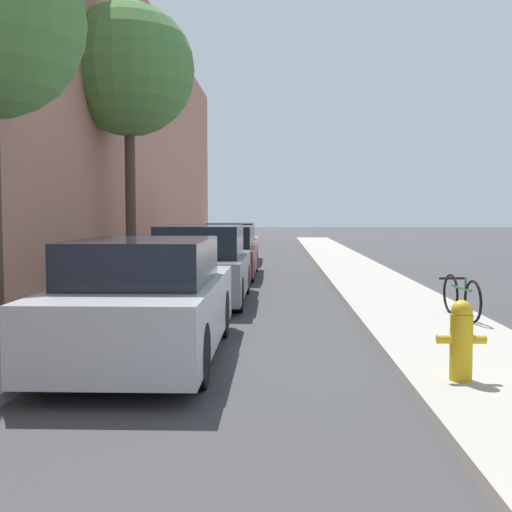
{
  "coord_description": "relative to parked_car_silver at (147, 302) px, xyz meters",
  "views": [
    {
      "loc": [
        0.6,
        0.41,
        1.77
      ],
      "look_at": [
        0.25,
        11.03,
        1.04
      ],
      "focal_mm": 44.79,
      "sensor_mm": 36.0,
      "label": 1
    }
  ],
  "objects": [
    {
      "name": "ground_plane",
      "position": [
        0.97,
        8.03,
        -0.69
      ],
      "size": [
        120.0,
        120.0,
        0.0
      ],
      "primitive_type": "plane",
      "color": "#3D3D3F"
    },
    {
      "name": "parked_car_grey",
      "position": [
        0.1,
        4.84,
        0.01
      ],
      "size": [
        1.74,
        4.11,
        1.51
      ],
      "color": "black",
      "rests_on": "ground"
    },
    {
      "name": "parked_car_maroon",
      "position": [
        0.09,
        9.75,
        -0.04
      ],
      "size": [
        1.82,
        4.51,
        1.39
      ],
      "color": "black",
      "rests_on": "ground"
    },
    {
      "name": "bicycle",
      "position": [
        4.44,
        2.4,
        -0.24
      ],
      "size": [
        0.44,
        1.57,
        0.64
      ],
      "rotation": [
        0.0,
        0.0,
        0.08
      ],
      "color": "black",
      "rests_on": "sidewalk_right"
    },
    {
      "name": "parked_car_champagne",
      "position": [
        -0.04,
        14.95,
        -0.03
      ],
      "size": [
        1.79,
        4.25,
        1.39
      ],
      "color": "black",
      "rests_on": "ground"
    },
    {
      "name": "sidewalk_right",
      "position": [
        3.87,
        8.03,
        -0.63
      ],
      "size": [
        2.0,
        52.0,
        0.12
      ],
      "color": "#ADA89E",
      "rests_on": "ground"
    },
    {
      "name": "fire_hydrant",
      "position": [
        3.37,
        -1.33,
        -0.17
      ],
      "size": [
        0.48,
        0.22,
        0.79
      ],
      "color": "gold",
      "rests_on": "sidewalk_right"
    },
    {
      "name": "building_facade_left",
      "position": [
        -3.28,
        8.03,
        3.88
      ],
      "size": [
        0.7,
        52.0,
        9.15
      ],
      "color": "tan",
      "rests_on": "ground"
    },
    {
      "name": "street_tree_far",
      "position": [
        -2.17,
        8.66,
        4.64
      ],
      "size": [
        3.32,
        3.32,
        6.89
      ],
      "color": "#4C3A2B",
      "rests_on": "sidewalk_left"
    },
    {
      "name": "parked_car_silver",
      "position": [
        0.0,
        0.0,
        0.0
      ],
      "size": [
        1.75,
        4.27,
        1.45
      ],
      "color": "black",
      "rests_on": "ground"
    },
    {
      "name": "sidewalk_left",
      "position": [
        -1.93,
        8.03,
        -0.63
      ],
      "size": [
        2.0,
        52.0,
        0.12
      ],
      "color": "#ADA89E",
      "rests_on": "ground"
    }
  ]
}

